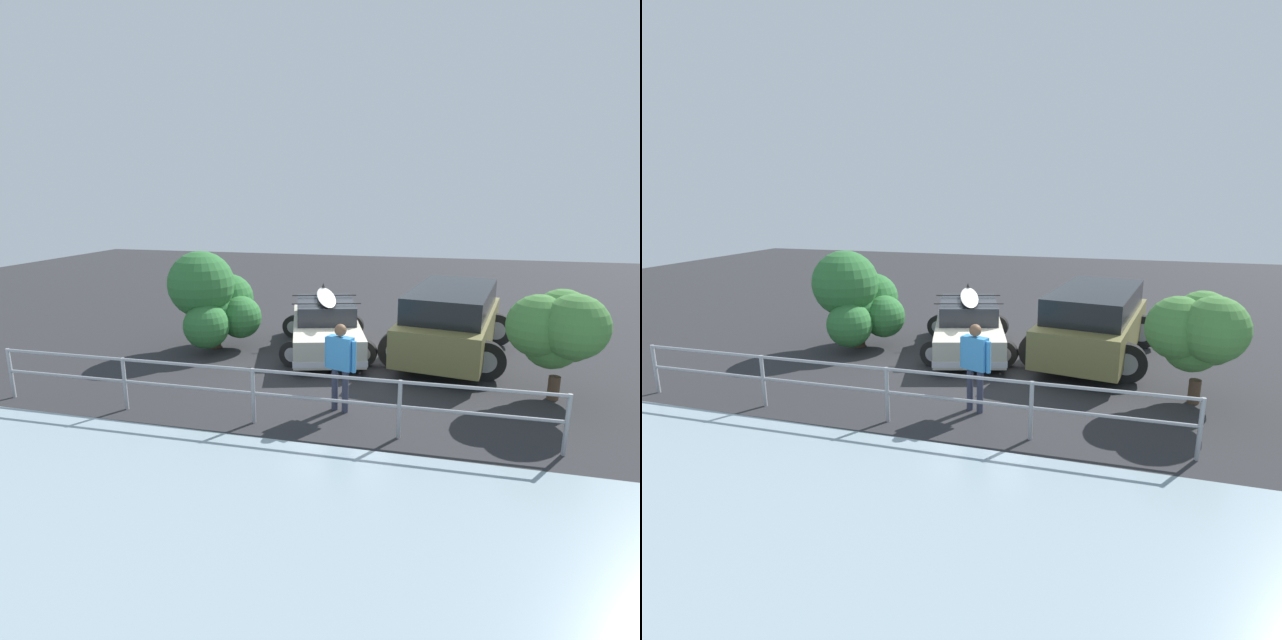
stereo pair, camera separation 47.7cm
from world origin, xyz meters
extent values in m
cube|color=#28282B|center=(0.00, 0.00, -0.01)|extent=(44.00, 44.00, 0.02)
cube|color=#B7B29E|center=(0.53, -0.71, 0.49)|extent=(2.70, 4.35, 0.63)
cube|color=#23262B|center=(0.58, -0.86, 1.04)|extent=(1.92, 2.27, 0.47)
cube|color=silver|center=(-0.02, 1.20, 0.29)|extent=(1.62, 0.56, 0.14)
cube|color=silver|center=(1.09, -2.61, 0.29)|extent=(1.62, 0.56, 0.14)
cylinder|color=black|center=(-0.62, 0.27, 0.31)|extent=(0.63, 0.18, 0.63)
cylinder|color=#99999E|center=(-0.62, 0.27, 0.31)|extent=(0.34, 0.19, 0.34)
cylinder|color=black|center=(0.98, 0.73, 0.31)|extent=(0.63, 0.18, 0.63)
cylinder|color=#99999E|center=(0.98, 0.73, 0.31)|extent=(0.34, 0.19, 0.34)
cylinder|color=black|center=(0.08, -2.15, 0.31)|extent=(0.63, 0.18, 0.63)
cylinder|color=#99999E|center=(0.08, -2.15, 0.31)|extent=(0.34, 0.19, 0.34)
cylinder|color=black|center=(1.68, -1.68, 0.31)|extent=(0.63, 0.18, 0.63)
cylinder|color=#99999E|center=(1.68, -1.68, 0.31)|extent=(0.34, 0.19, 0.34)
cylinder|color=black|center=(0.43, -0.35, 1.31)|extent=(1.65, 0.51, 0.03)
cylinder|color=black|center=(0.73, -1.38, 1.31)|extent=(1.65, 0.51, 0.03)
ellipsoid|color=white|center=(0.57, -0.90, 1.37)|extent=(1.21, 2.66, 0.09)
cone|color=black|center=(0.88, -1.91, 1.49)|extent=(0.10, 0.10, 0.14)
cube|color=brown|center=(-2.57, -0.97, 0.71)|extent=(2.66, 4.92, 0.85)
cube|color=black|center=(-2.57, -0.97, 1.43)|extent=(2.34, 3.88, 0.60)
cylinder|color=black|center=(-2.98, -3.37, 0.81)|extent=(0.80, 0.31, 0.78)
cylinder|color=black|center=(-3.31, 0.57, 0.43)|extent=(0.87, 0.22, 0.87)
cylinder|color=#99999E|center=(-3.31, 0.57, 0.43)|extent=(0.48, 0.23, 0.48)
cylinder|color=black|center=(-1.38, 0.25, 0.43)|extent=(0.87, 0.22, 0.87)
cylinder|color=#99999E|center=(-1.38, 0.25, 0.43)|extent=(0.48, 0.23, 0.48)
cylinder|color=black|center=(-3.77, -2.19, 0.43)|extent=(0.87, 0.22, 0.87)
cylinder|color=#99999E|center=(-3.77, -2.19, 0.43)|extent=(0.48, 0.23, 0.48)
cylinder|color=black|center=(-1.84, -2.51, 0.43)|extent=(0.87, 0.22, 0.87)
cylinder|color=#99999E|center=(-1.84, -2.51, 0.43)|extent=(0.48, 0.23, 0.48)
cylinder|color=#33384C|center=(-0.70, 2.94, 0.41)|extent=(0.12, 0.12, 0.82)
cylinder|color=#33384C|center=(-0.49, 2.87, 0.41)|extent=(0.12, 0.12, 0.82)
cube|color=#3D8ED1|center=(-0.59, 2.91, 1.13)|extent=(0.51, 0.33, 0.61)
sphere|color=brown|center=(-0.59, 2.91, 1.55)|extent=(0.22, 0.22, 0.22)
cylinder|color=#3D8ED1|center=(-0.86, 3.00, 1.10)|extent=(0.09, 0.09, 0.58)
cylinder|color=#3D8ED1|center=(-0.32, 2.82, 1.10)|extent=(0.09, 0.09, 0.58)
cylinder|color=gray|center=(-4.27, 3.70, 0.50)|extent=(0.07, 0.07, 1.01)
cylinder|color=gray|center=(-1.75, 3.73, 0.50)|extent=(0.07, 0.07, 1.01)
cylinder|color=gray|center=(0.77, 3.76, 0.50)|extent=(0.07, 0.07, 1.01)
cylinder|color=gray|center=(3.30, 3.80, 0.50)|extent=(0.07, 0.07, 1.01)
cylinder|color=gray|center=(5.82, 3.83, 0.50)|extent=(0.07, 0.07, 1.01)
cylinder|color=gray|center=(0.77, 3.76, 0.98)|extent=(10.09, 0.19, 0.06)
cylinder|color=gray|center=(0.77, 3.76, 0.55)|extent=(10.09, 0.19, 0.06)
cylinder|color=#4C3828|center=(3.42, -0.23, 0.24)|extent=(0.32, 0.32, 0.49)
sphere|color=#2D6B33|center=(2.71, -0.33, 0.85)|extent=(1.10, 1.10, 1.10)
sphere|color=#2D6B33|center=(3.38, -0.18, 0.99)|extent=(1.21, 1.21, 1.21)
sphere|color=#2D6B33|center=(3.30, 0.44, 0.77)|extent=(1.14, 1.14, 1.14)
sphere|color=#2D6B33|center=(3.20, -0.77, 1.23)|extent=(1.32, 1.32, 1.32)
sphere|color=#2D6B33|center=(3.61, -0.03, 1.72)|extent=(1.69, 1.69, 1.69)
cylinder|color=#4C3828|center=(-4.55, 1.36, 0.23)|extent=(0.22, 0.22, 0.47)
sphere|color=#427A38|center=(-4.11, 1.58, 1.52)|extent=(1.19, 1.19, 1.19)
sphere|color=#427A38|center=(-4.55, 1.34, 1.63)|extent=(1.12, 1.12, 1.12)
sphere|color=#427A38|center=(-4.67, 1.84, 1.60)|extent=(1.20, 1.20, 1.20)
sphere|color=#427A38|center=(-4.79, 1.06, 1.23)|extent=(1.05, 1.05, 1.05)
sphere|color=#427A38|center=(-4.38, 1.21, 1.61)|extent=(0.93, 0.93, 0.93)
sphere|color=#427A38|center=(-4.40, 1.45, 1.21)|extent=(1.09, 1.09, 1.09)
camera|label=1|loc=(-2.30, 11.36, 3.87)|focal=28.00mm
camera|label=2|loc=(-2.76, 11.23, 3.87)|focal=28.00mm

